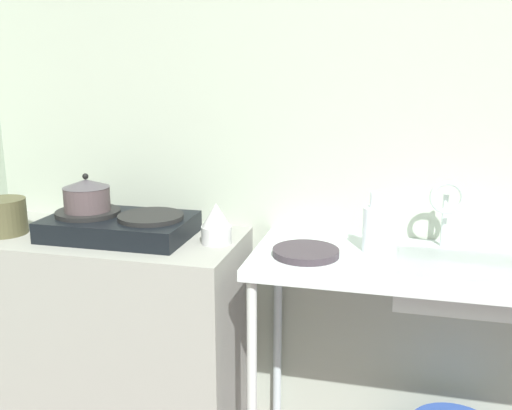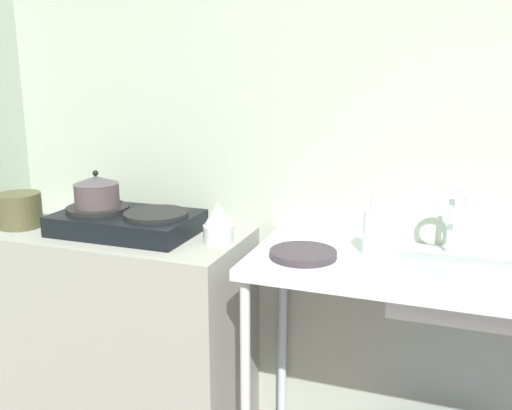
{
  "view_description": "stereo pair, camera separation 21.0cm",
  "coord_description": "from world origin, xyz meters",
  "px_view_note": "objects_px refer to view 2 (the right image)",
  "views": [
    {
      "loc": [
        -0.33,
        -0.42,
        1.54
      ],
      "look_at": [
        -0.83,
        1.56,
        1.04
      ],
      "focal_mm": 39.88,
      "sensor_mm": 36.0,
      "label": 1
    },
    {
      "loc": [
        -0.13,
        -0.36,
        1.54
      ],
      "look_at": [
        -0.83,
        1.56,
        1.04
      ],
      "focal_mm": 39.88,
      "sensor_mm": 36.0,
      "label": 2
    }
  ],
  "objects_px": {
    "bottle_by_sink": "(374,231)",
    "percolator": "(218,223)",
    "frying_pan": "(303,254)",
    "stove": "(127,221)",
    "sink_basin": "(455,289)",
    "pot_on_left_burner": "(97,191)",
    "pot_beside_stove": "(20,210)",
    "faucet": "(451,207)"
  },
  "relations": [
    {
      "from": "pot_on_left_burner",
      "to": "sink_basin",
      "type": "relative_size",
      "value": 0.45
    },
    {
      "from": "bottle_by_sink",
      "to": "frying_pan",
      "type": "bearing_deg",
      "value": -154.5
    },
    {
      "from": "percolator",
      "to": "frying_pan",
      "type": "distance_m",
      "value": 0.37
    },
    {
      "from": "stove",
      "to": "sink_basin",
      "type": "distance_m",
      "value": 1.28
    },
    {
      "from": "pot_beside_stove",
      "to": "sink_basin",
      "type": "height_order",
      "value": "pot_beside_stove"
    },
    {
      "from": "percolator",
      "to": "faucet",
      "type": "relative_size",
      "value": 0.6
    },
    {
      "from": "pot_beside_stove",
      "to": "faucet",
      "type": "height_order",
      "value": "faucet"
    },
    {
      "from": "percolator",
      "to": "faucet",
      "type": "bearing_deg",
      "value": 8.91
    },
    {
      "from": "pot_on_left_burner",
      "to": "frying_pan",
      "type": "relative_size",
      "value": 0.77
    },
    {
      "from": "stove",
      "to": "bottle_by_sink",
      "type": "height_order",
      "value": "bottle_by_sink"
    },
    {
      "from": "percolator",
      "to": "sink_basin",
      "type": "xyz_separation_m",
      "value": [
        0.88,
        -0.03,
        -0.14
      ]
    },
    {
      "from": "faucet",
      "to": "stove",
      "type": "bearing_deg",
      "value": -173.48
    },
    {
      "from": "frying_pan",
      "to": "bottle_by_sink",
      "type": "xyz_separation_m",
      "value": [
        0.23,
        0.11,
        0.08
      ]
    },
    {
      "from": "stove",
      "to": "bottle_by_sink",
      "type": "distance_m",
      "value": 0.99
    },
    {
      "from": "sink_basin",
      "to": "frying_pan",
      "type": "distance_m",
      "value": 0.53
    },
    {
      "from": "percolator",
      "to": "stove",
      "type": "bearing_deg",
      "value": -178.55
    },
    {
      "from": "pot_on_left_burner",
      "to": "faucet",
      "type": "height_order",
      "value": "faucet"
    },
    {
      "from": "stove",
      "to": "percolator",
      "type": "xyz_separation_m",
      "value": [
        0.4,
        0.01,
        0.03
      ]
    },
    {
      "from": "pot_on_left_burner",
      "to": "bottle_by_sink",
      "type": "xyz_separation_m",
      "value": [
        1.13,
        0.06,
        -0.07
      ]
    },
    {
      "from": "stove",
      "to": "frying_pan",
      "type": "relative_size",
      "value": 2.37
    },
    {
      "from": "sink_basin",
      "to": "pot_beside_stove",
      "type": "bearing_deg",
      "value": -178.12
    },
    {
      "from": "percolator",
      "to": "frying_pan",
      "type": "relative_size",
      "value": 0.66
    },
    {
      "from": "sink_basin",
      "to": "frying_pan",
      "type": "bearing_deg",
      "value": -175.94
    },
    {
      "from": "pot_beside_stove",
      "to": "sink_basin",
      "type": "relative_size",
      "value": 0.44
    },
    {
      "from": "pot_on_left_burner",
      "to": "bottle_by_sink",
      "type": "bearing_deg",
      "value": 2.8
    },
    {
      "from": "pot_beside_stove",
      "to": "faucet",
      "type": "xyz_separation_m",
      "value": [
        1.72,
        0.22,
        0.11
      ]
    },
    {
      "from": "stove",
      "to": "faucet",
      "type": "relative_size",
      "value": 2.16
    },
    {
      "from": "stove",
      "to": "pot_on_left_burner",
      "type": "distance_m",
      "value": 0.18
    },
    {
      "from": "percolator",
      "to": "sink_basin",
      "type": "distance_m",
      "value": 0.89
    },
    {
      "from": "bottle_by_sink",
      "to": "percolator",
      "type": "bearing_deg",
      "value": -175.63
    },
    {
      "from": "percolator",
      "to": "bottle_by_sink",
      "type": "xyz_separation_m",
      "value": [
        0.59,
        0.04,
        0.01
      ]
    },
    {
      "from": "bottle_by_sink",
      "to": "stove",
      "type": "bearing_deg",
      "value": -176.82
    },
    {
      "from": "percolator",
      "to": "faucet",
      "type": "height_order",
      "value": "faucet"
    },
    {
      "from": "frying_pan",
      "to": "sink_basin",
      "type": "bearing_deg",
      "value": 4.06
    },
    {
      "from": "sink_basin",
      "to": "faucet",
      "type": "relative_size",
      "value": 1.56
    },
    {
      "from": "pot_beside_stove",
      "to": "faucet",
      "type": "distance_m",
      "value": 1.74
    },
    {
      "from": "pot_beside_stove",
      "to": "frying_pan",
      "type": "bearing_deg",
      "value": 0.97
    },
    {
      "from": "pot_on_left_burner",
      "to": "percolator",
      "type": "distance_m",
      "value": 0.55
    },
    {
      "from": "sink_basin",
      "to": "faucet",
      "type": "height_order",
      "value": "faucet"
    },
    {
      "from": "stove",
      "to": "faucet",
      "type": "height_order",
      "value": "faucet"
    },
    {
      "from": "pot_on_left_burner",
      "to": "sink_basin",
      "type": "height_order",
      "value": "pot_on_left_burner"
    },
    {
      "from": "pot_on_left_burner",
      "to": "stove",
      "type": "bearing_deg",
      "value": 0.0
    }
  ]
}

